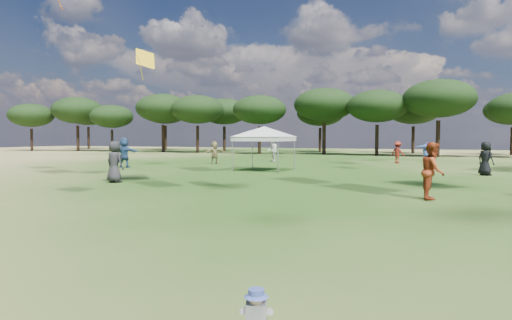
{
  "coord_description": "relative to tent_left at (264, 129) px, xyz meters",
  "views": [
    {
      "loc": [
        1.75,
        -1.39,
        1.96
      ],
      "look_at": [
        -0.15,
        3.5,
        1.68
      ],
      "focal_mm": 30.0,
      "sensor_mm": 36.0,
      "label": 1
    }
  ],
  "objects": [
    {
      "name": "festival_crowd",
      "position": [
        4.41,
        1.48,
        -1.57
      ],
      "size": [
        29.96,
        22.77,
        1.91
      ],
      "color": "navy",
      "rests_on": "ground"
    },
    {
      "name": "toddler",
      "position": [
        7.04,
        -19.51,
        -2.22
      ],
      "size": [
        0.37,
        0.4,
        0.5
      ],
      "rotation": [
        0.0,
        0.0,
        0.33
      ],
      "color": "black",
      "rests_on": "ground"
    },
    {
      "name": "tree_line",
      "position": [
        9.15,
        25.5,
        2.99
      ],
      "size": [
        108.78,
        17.63,
        7.77
      ],
      "color": "black",
      "rests_on": "ground"
    },
    {
      "name": "tent_left",
      "position": [
        0.0,
        0.0,
        0.0
      ],
      "size": [
        5.95,
        5.95,
        2.86
      ],
      "rotation": [
        0.0,
        0.0,
        -0.04
      ],
      "color": "gray",
      "rests_on": "ground"
    }
  ]
}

